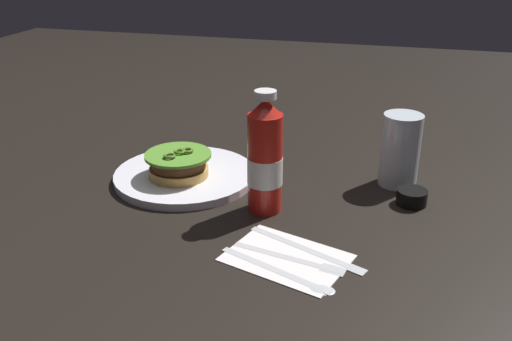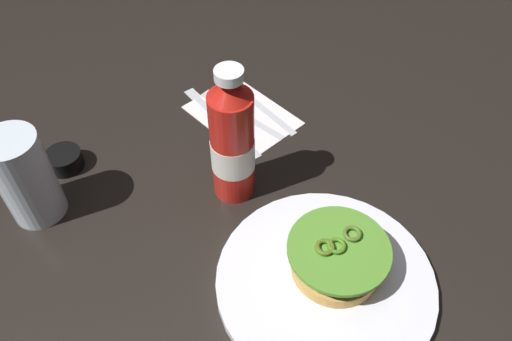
{
  "view_description": "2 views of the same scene",
  "coord_description": "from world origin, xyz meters",
  "px_view_note": "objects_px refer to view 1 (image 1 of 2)",
  "views": [
    {
      "loc": [
        0.23,
        -0.85,
        0.46
      ],
      "look_at": [
        0.01,
        -0.04,
        0.09
      ],
      "focal_mm": 39.04,
      "sensor_mm": 36.0,
      "label": 1
    },
    {
      "loc": [
        -0.24,
        0.39,
        0.57
      ],
      "look_at": [
        -0.01,
        -0.02,
        0.04
      ],
      "focal_mm": 35.32,
      "sensor_mm": 36.0,
      "label": 2
    }
  ],
  "objects_px": {
    "dinner_plate": "(185,175)",
    "burger_sandwich": "(179,164)",
    "water_glass": "(400,150)",
    "napkin": "(287,257)",
    "fork_utensil": "(298,259)",
    "ketchup_bottle": "(265,159)",
    "spoon_utensil": "(291,275)",
    "butter_knife": "(313,250)",
    "condiment_cup": "(412,197)"
  },
  "relations": [
    {
      "from": "water_glass",
      "to": "butter_knife",
      "type": "bearing_deg",
      "value": -111.55
    },
    {
      "from": "burger_sandwich",
      "to": "napkin",
      "type": "height_order",
      "value": "burger_sandwich"
    },
    {
      "from": "ketchup_bottle",
      "to": "spoon_utensil",
      "type": "relative_size",
      "value": 1.17
    },
    {
      "from": "condiment_cup",
      "to": "spoon_utensil",
      "type": "height_order",
      "value": "condiment_cup"
    },
    {
      "from": "water_glass",
      "to": "butter_knife",
      "type": "relative_size",
      "value": 0.71
    },
    {
      "from": "fork_utensil",
      "to": "butter_knife",
      "type": "bearing_deg",
      "value": 59.41
    },
    {
      "from": "water_glass",
      "to": "condiment_cup",
      "type": "height_order",
      "value": "water_glass"
    },
    {
      "from": "water_glass",
      "to": "burger_sandwich",
      "type": "bearing_deg",
      "value": -165.07
    },
    {
      "from": "water_glass",
      "to": "napkin",
      "type": "distance_m",
      "value": 0.35
    },
    {
      "from": "condiment_cup",
      "to": "fork_utensil",
      "type": "distance_m",
      "value": 0.28
    },
    {
      "from": "water_glass",
      "to": "napkin",
      "type": "bearing_deg",
      "value": -115.42
    },
    {
      "from": "fork_utensil",
      "to": "spoon_utensil",
      "type": "bearing_deg",
      "value": -92.18
    },
    {
      "from": "burger_sandwich",
      "to": "condiment_cup",
      "type": "height_order",
      "value": "burger_sandwich"
    },
    {
      "from": "dinner_plate",
      "to": "burger_sandwich",
      "type": "distance_m",
      "value": 0.04
    },
    {
      "from": "napkin",
      "to": "water_glass",
      "type": "bearing_deg",
      "value": 64.58
    },
    {
      "from": "dinner_plate",
      "to": "butter_knife",
      "type": "height_order",
      "value": "dinner_plate"
    },
    {
      "from": "dinner_plate",
      "to": "condiment_cup",
      "type": "relative_size",
      "value": 5.08
    },
    {
      "from": "burger_sandwich",
      "to": "spoon_utensil",
      "type": "relative_size",
      "value": 0.69
    },
    {
      "from": "burger_sandwich",
      "to": "fork_utensil",
      "type": "height_order",
      "value": "burger_sandwich"
    },
    {
      "from": "burger_sandwich",
      "to": "water_glass",
      "type": "bearing_deg",
      "value": 14.93
    },
    {
      "from": "napkin",
      "to": "spoon_utensil",
      "type": "xyz_separation_m",
      "value": [
        0.02,
        -0.05,
        0.0
      ]
    },
    {
      "from": "napkin",
      "to": "ketchup_bottle",
      "type": "bearing_deg",
      "value": 116.28
    },
    {
      "from": "burger_sandwich",
      "to": "butter_knife",
      "type": "bearing_deg",
      "value": -31.63
    },
    {
      "from": "napkin",
      "to": "spoon_utensil",
      "type": "height_order",
      "value": "spoon_utensil"
    },
    {
      "from": "ketchup_bottle",
      "to": "spoon_utensil",
      "type": "xyz_separation_m",
      "value": [
        0.09,
        -0.19,
        -0.09
      ]
    },
    {
      "from": "burger_sandwich",
      "to": "napkin",
      "type": "distance_m",
      "value": 0.33
    },
    {
      "from": "dinner_plate",
      "to": "ketchup_bottle",
      "type": "bearing_deg",
      "value": -23.98
    },
    {
      "from": "water_glass",
      "to": "fork_utensil",
      "type": "distance_m",
      "value": 0.35
    },
    {
      "from": "dinner_plate",
      "to": "condiment_cup",
      "type": "height_order",
      "value": "condiment_cup"
    },
    {
      "from": "fork_utensil",
      "to": "butter_knife",
      "type": "relative_size",
      "value": 0.91
    },
    {
      "from": "spoon_utensil",
      "to": "fork_utensil",
      "type": "distance_m",
      "value": 0.04
    },
    {
      "from": "dinner_plate",
      "to": "burger_sandwich",
      "type": "relative_size",
      "value": 2.18
    },
    {
      "from": "dinner_plate",
      "to": "fork_utensil",
      "type": "bearing_deg",
      "value": -40.13
    },
    {
      "from": "ketchup_bottle",
      "to": "napkin",
      "type": "xyz_separation_m",
      "value": [
        0.07,
        -0.14,
        -0.09
      ]
    },
    {
      "from": "burger_sandwich",
      "to": "butter_knife",
      "type": "height_order",
      "value": "burger_sandwich"
    },
    {
      "from": "water_glass",
      "to": "spoon_utensil",
      "type": "bearing_deg",
      "value": -110.2
    },
    {
      "from": "spoon_utensil",
      "to": "butter_knife",
      "type": "bearing_deg",
      "value": 75.41
    },
    {
      "from": "spoon_utensil",
      "to": "napkin",
      "type": "bearing_deg",
      "value": 109.37
    },
    {
      "from": "dinner_plate",
      "to": "fork_utensil",
      "type": "height_order",
      "value": "dinner_plate"
    },
    {
      "from": "butter_knife",
      "to": "water_glass",
      "type": "bearing_deg",
      "value": 68.45
    },
    {
      "from": "spoon_utensil",
      "to": "burger_sandwich",
      "type": "bearing_deg",
      "value": 137.32
    },
    {
      "from": "condiment_cup",
      "to": "dinner_plate",
      "type": "bearing_deg",
      "value": -179.01
    },
    {
      "from": "dinner_plate",
      "to": "water_glass",
      "type": "bearing_deg",
      "value": 12.41
    },
    {
      "from": "spoon_utensil",
      "to": "fork_utensil",
      "type": "height_order",
      "value": "same"
    },
    {
      "from": "water_glass",
      "to": "napkin",
      "type": "relative_size",
      "value": 0.8
    },
    {
      "from": "water_glass",
      "to": "spoon_utensil",
      "type": "height_order",
      "value": "water_glass"
    },
    {
      "from": "dinner_plate",
      "to": "water_glass",
      "type": "distance_m",
      "value": 0.42
    },
    {
      "from": "dinner_plate",
      "to": "spoon_utensil",
      "type": "height_order",
      "value": "dinner_plate"
    },
    {
      "from": "condiment_cup",
      "to": "butter_knife",
      "type": "relative_size",
      "value": 0.28
    },
    {
      "from": "napkin",
      "to": "butter_knife",
      "type": "xyz_separation_m",
      "value": [
        0.04,
        0.03,
        0.0
      ]
    }
  ]
}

